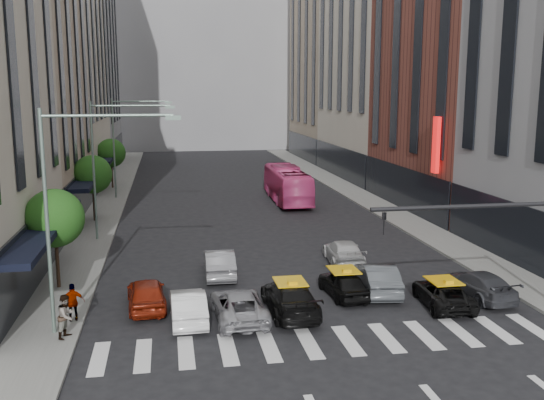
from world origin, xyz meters
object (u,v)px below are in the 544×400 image
streetlamp_near (71,192)px  car_red (146,293)px  taxi_center (343,283)px  pedestrian_near (66,316)px  streetlamp_far (124,134)px  streetlamp_mid (108,152)px  car_white_front (188,306)px  pedestrian_far (73,302)px  taxi_left (290,298)px  bus (287,184)px

streetlamp_near → car_red: streetlamp_near is taller
taxi_center → pedestrian_near: bearing=10.1°
streetlamp_near → streetlamp_far: 32.00m
streetlamp_mid → pedestrian_near: bearing=-91.2°
streetlamp_mid → car_white_front: size_ratio=2.15×
streetlamp_near → pedestrian_far: (-0.36, 1.19, -4.94)m
streetlamp_near → pedestrian_far: streetlamp_near is taller
streetlamp_far → taxi_left: bearing=-74.0°
taxi_left → streetlamp_far: bearing=-74.7°
streetlamp_near → car_red: 6.38m
taxi_left → pedestrian_far: bearing=-3.0°
streetlamp_far → car_white_front: size_ratio=2.15×
taxi_center → bus: bus is taller
taxi_center → bus: (2.32, 25.46, 0.89)m
taxi_left → taxi_center: taxi_left is taller
car_red → car_white_front: bearing=129.3°
streetlamp_near → car_white_front: (4.46, 0.69, -5.21)m
bus → streetlamp_near: bearing=64.0°
streetlamp_mid → taxi_center: streetlamp_mid is taller
streetlamp_near → taxi_center: streetlamp_near is taller
streetlamp_far → taxi_center: streetlamp_far is taller
streetlamp_near → streetlamp_mid: same height
taxi_center → streetlamp_near: bearing=7.8°
pedestrian_near → streetlamp_mid: bearing=21.6°
streetlamp_near → taxi_left: 10.39m
car_red → pedestrian_near: bearing=42.3°
taxi_center → pedestrian_far: (-12.30, -1.39, 0.31)m
pedestrian_near → bus: bearing=-4.2°
taxi_left → taxi_center: (2.98, 1.75, -0.07)m
streetlamp_near → pedestrian_far: 5.09m
streetlamp_mid → pedestrian_near: size_ratio=5.11×
streetlamp_far → taxi_center: 32.18m
car_white_front → pedestrian_near: pedestrian_near is taller
pedestrian_far → bus: bearing=-130.6°
car_red → streetlamp_near: bearing=40.0°
taxi_center → car_white_front: bearing=9.9°
streetlamp_near → pedestrian_far: bearing=106.7°
bus → taxi_left: bearing=80.0°
streetlamp_near → taxi_left: bearing=5.3°
taxi_center → pedestrian_far: 12.38m
car_red → pedestrian_near: size_ratio=2.35×
streetlamp_far → pedestrian_far: size_ratio=5.50×
streetlamp_mid → car_white_front: bearing=-73.8°
car_white_front → pedestrian_near: size_ratio=2.38×
streetlamp_near → bus: streetlamp_near is taller
taxi_left → pedestrian_far: pedestrian_far is taller
taxi_left → pedestrian_far: 9.33m
streetlamp_far → bus: streetlamp_far is taller
streetlamp_near → car_red: bearing=44.4°
pedestrian_near → pedestrian_far: (0.00, 1.79, -0.06)m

